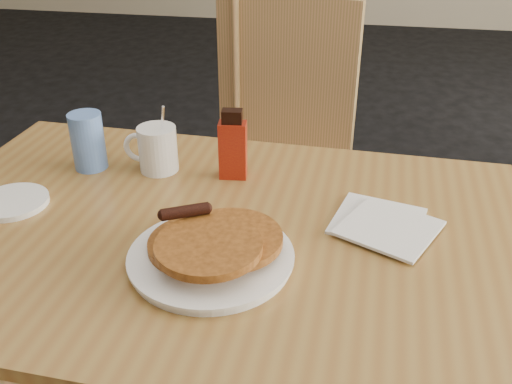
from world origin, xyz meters
TOP-DOWN VIEW (x-y plane):
  - main_table at (-0.06, 0.04)m, footprint 1.28×0.89m
  - chair_main_far at (-0.04, 0.81)m, footprint 0.53×0.54m
  - pancake_plate at (-0.03, -0.07)m, footprint 0.29×0.29m
  - coffee_mug at (-0.23, 0.25)m, footprint 0.12×0.09m
  - syrup_bottle at (-0.06, 0.25)m, footprint 0.06×0.04m
  - napkin_stack at (0.27, 0.10)m, footprint 0.23×0.24m
  - blue_tumbler at (-0.39, 0.23)m, footprint 0.09×0.09m
  - side_saucer at (-0.47, 0.04)m, footprint 0.15×0.15m

SIDE VIEW (x-z plane):
  - chair_main_far at x=-0.04m, z-range 0.10..1.12m
  - main_table at x=-0.06m, z-range 0.33..1.08m
  - napkin_stack at x=0.27m, z-range 0.75..0.76m
  - side_saucer at x=-0.47m, z-range 0.75..0.76m
  - pancake_plate at x=-0.03m, z-range 0.73..0.82m
  - coffee_mug at x=-0.23m, z-range 0.72..0.88m
  - blue_tumbler at x=-0.39m, z-range 0.75..0.88m
  - syrup_bottle at x=-0.06m, z-range 0.74..0.90m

